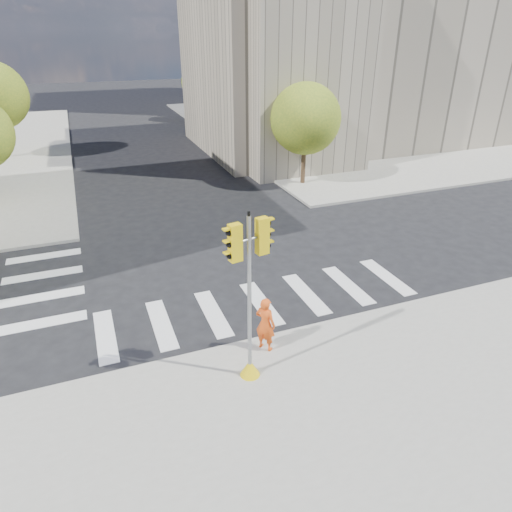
{
  "coord_description": "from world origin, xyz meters",
  "views": [
    {
      "loc": [
        -5.3,
        -14.92,
        8.87
      ],
      "look_at": [
        -0.41,
        -2.29,
        2.1
      ],
      "focal_mm": 32.0,
      "sensor_mm": 36.0,
      "label": 1
    }
  ],
  "objects": [
    {
      "name": "sidewalk_far_right",
      "position": [
        20.0,
        26.0,
        0.07
      ],
      "size": [
        28.0,
        40.0,
        0.15
      ],
      "primitive_type": "cube",
      "color": "gray",
      "rests_on": "ground"
    },
    {
      "name": "civic_building",
      "position": [
        15.59,
        19.12,
        7.26
      ],
      "size": [
        26.0,
        16.0,
        19.39
      ],
      "color": "gray",
      "rests_on": "ground"
    },
    {
      "name": "tree_re_near",
      "position": [
        7.5,
        10.0,
        4.05
      ],
      "size": [
        4.2,
        4.2,
        6.16
      ],
      "color": "#382616",
      "rests_on": "ground"
    },
    {
      "name": "ground",
      "position": [
        0.0,
        0.0,
        0.0
      ],
      "size": [
        160.0,
        160.0,
        0.0
      ],
      "primitive_type": "plane",
      "color": "black",
      "rests_on": "ground"
    },
    {
      "name": "photographer",
      "position": [
        -1.01,
        -4.6,
        1.03
      ],
      "size": [
        0.73,
        0.76,
        1.76
      ],
      "primitive_type": "imported",
      "rotation": [
        0.0,
        0.0,
        2.24
      ],
      "color": "#E14E15",
      "rests_on": "sidewalk_near"
    },
    {
      "name": "lamp_far",
      "position": [
        8.0,
        28.0,
        4.58
      ],
      "size": [
        0.35,
        0.18,
        8.11
      ],
      "color": "black",
      "rests_on": "sidewalk_far_right"
    },
    {
      "name": "traffic_signal",
      "position": [
        -1.85,
        -5.56,
        2.24
      ],
      "size": [
        1.08,
        0.56,
        4.89
      ],
      "rotation": [
        0.0,
        0.0,
        0.19
      ],
      "color": "#DFBB0B",
      "rests_on": "sidewalk_near"
    },
    {
      "name": "tree_re_far",
      "position": [
        7.5,
        34.0,
        3.87
      ],
      "size": [
        4.0,
        4.0,
        5.88
      ],
      "color": "#382616",
      "rests_on": "ground"
    },
    {
      "name": "lamp_near",
      "position": [
        8.0,
        14.0,
        4.58
      ],
      "size": [
        0.35,
        0.18,
        8.11
      ],
      "color": "black",
      "rests_on": "sidewalk_far_right"
    },
    {
      "name": "tree_re_mid",
      "position": [
        7.5,
        22.0,
        4.35
      ],
      "size": [
        4.6,
        4.6,
        6.66
      ],
      "color": "#382616",
      "rests_on": "ground"
    }
  ]
}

